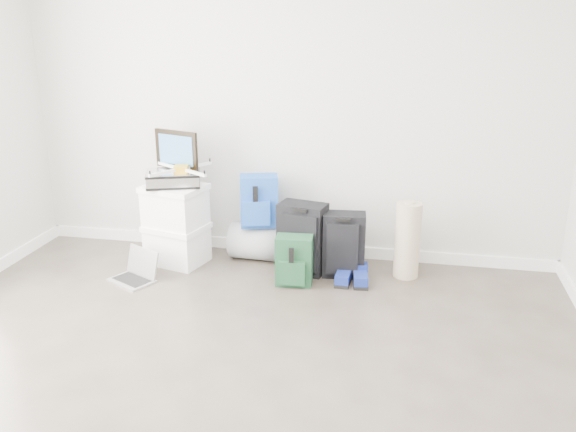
% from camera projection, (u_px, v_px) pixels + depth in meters
% --- Properties ---
extents(ground, '(5.00, 5.00, 0.00)m').
position_uv_depth(ground, '(193.00, 432.00, 3.06)').
color(ground, '#393129').
rests_on(ground, ground).
extents(room_envelope, '(4.52, 5.02, 2.71)m').
position_uv_depth(room_envelope, '(174.00, 84.00, 2.54)').
color(room_envelope, beige).
rests_on(room_envelope, ground).
extents(boxes_stack, '(0.55, 0.49, 0.67)m').
position_uv_depth(boxes_stack, '(176.00, 224.00, 5.07)').
color(boxes_stack, white).
rests_on(boxes_stack, ground).
extents(briefcase, '(0.49, 0.43, 0.12)m').
position_uv_depth(briefcase, '(173.00, 178.00, 4.95)').
color(briefcase, '#B2B2B7').
rests_on(briefcase, boxes_stack).
extents(painting, '(0.41, 0.16, 0.31)m').
position_uv_depth(painting, '(176.00, 150.00, 4.97)').
color(painting, black).
rests_on(painting, briefcase).
extents(drone, '(0.53, 0.53, 0.05)m').
position_uv_depth(drone, '(181.00, 169.00, 4.89)').
color(drone, gold).
rests_on(drone, briefcase).
extents(duffel_bag, '(0.52, 0.34, 0.31)m').
position_uv_depth(duffel_bag, '(260.00, 242.00, 5.19)').
color(duffel_bag, gray).
rests_on(duffel_bag, ground).
extents(blue_backpack, '(0.35, 0.29, 0.43)m').
position_uv_depth(blue_backpack, '(259.00, 202.00, 5.05)').
color(blue_backpack, '#1A4BAC').
rests_on(blue_backpack, duffel_bag).
extents(large_suitcase, '(0.41, 0.31, 0.58)m').
position_uv_depth(large_suitcase, '(302.00, 238.00, 4.89)').
color(large_suitcase, black).
rests_on(large_suitcase, ground).
extents(green_backpack, '(0.29, 0.22, 0.39)m').
position_uv_depth(green_backpack, '(294.00, 262.00, 4.69)').
color(green_backpack, '#12341F').
rests_on(green_backpack, ground).
extents(carry_on, '(0.35, 0.24, 0.52)m').
position_uv_depth(carry_on, '(344.00, 245.00, 4.83)').
color(carry_on, black).
rests_on(carry_on, ground).
extents(shoes, '(0.26, 0.30, 0.10)m').
position_uv_depth(shoes, '(352.00, 277.00, 4.76)').
color(shoes, black).
rests_on(shoes, ground).
extents(rolled_rug, '(0.20, 0.20, 0.61)m').
position_uv_depth(rolled_rug, '(407.00, 240.00, 4.81)').
color(rolled_rug, tan).
rests_on(rolled_rug, ground).
extents(laptop, '(0.41, 0.37, 0.24)m').
position_uv_depth(laptop, '(136.00, 273.00, 4.81)').
color(laptop, silver).
rests_on(laptop, ground).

